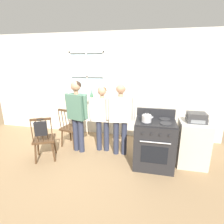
% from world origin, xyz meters
% --- Properties ---
extents(ground_plane, '(16.00, 16.00, 0.00)m').
position_xyz_m(ground_plane, '(0.00, 0.00, 0.00)').
color(ground_plane, '#937551').
extents(wall_back, '(6.40, 0.16, 2.70)m').
position_xyz_m(wall_back, '(0.01, 1.40, 1.34)').
color(wall_back, silver).
rests_on(wall_back, ground_plane).
extents(chair_by_window, '(0.55, 0.54, 0.95)m').
position_xyz_m(chair_by_window, '(-0.69, -0.20, 0.44)').
color(chair_by_window, '#4C331E').
rests_on(chair_by_window, ground_plane).
extents(chair_near_wall, '(0.50, 0.48, 0.95)m').
position_xyz_m(chair_near_wall, '(-0.42, 0.48, 0.44)').
color(chair_near_wall, '#4C331E').
rests_on(chair_near_wall, ground_plane).
extents(person_elderly_left, '(0.56, 0.31, 1.60)m').
position_xyz_m(person_elderly_left, '(-0.14, 0.27, 0.97)').
color(person_elderly_left, '#2D3347').
rests_on(person_elderly_left, ground_plane).
extents(person_teen_center, '(0.60, 0.22, 1.47)m').
position_xyz_m(person_teen_center, '(0.38, 0.43, 0.88)').
color(person_teen_center, '#2D3347').
rests_on(person_teen_center, ground_plane).
extents(person_adult_right, '(0.62, 0.27, 1.56)m').
position_xyz_m(person_adult_right, '(0.79, 0.34, 0.95)').
color(person_adult_right, '#2D3347').
rests_on(person_adult_right, ground_plane).
extents(stove, '(0.74, 0.68, 1.08)m').
position_xyz_m(stove, '(1.51, 0.05, 0.47)').
color(stove, '#232326').
rests_on(stove, ground_plane).
extents(kettle, '(0.21, 0.17, 0.25)m').
position_xyz_m(kettle, '(1.34, -0.08, 1.02)').
color(kettle, '#B7B7BC').
rests_on(kettle, stove).
extents(potted_plant, '(0.16, 0.16, 0.32)m').
position_xyz_m(potted_plant, '(-0.17, 1.31, 1.04)').
color(potted_plant, '#935B3D').
rests_on(potted_plant, wall_back).
extents(handbag, '(0.24, 0.24, 0.31)m').
position_xyz_m(handbag, '(-0.59, -0.41, 0.78)').
color(handbag, black).
rests_on(handbag, chair_by_window).
extents(side_counter, '(0.55, 0.50, 0.90)m').
position_xyz_m(side_counter, '(2.24, 0.24, 0.45)').
color(side_counter, beige).
rests_on(side_counter, ground_plane).
extents(stereo, '(0.34, 0.29, 0.18)m').
position_xyz_m(stereo, '(2.24, 0.21, 0.99)').
color(stereo, '#38383A').
rests_on(stereo, side_counter).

